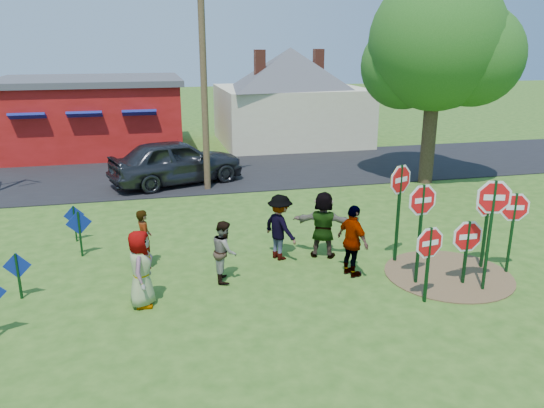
{
  "coord_description": "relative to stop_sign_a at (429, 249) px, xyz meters",
  "views": [
    {
      "loc": [
        -2.76,
        -12.0,
        5.7
      ],
      "look_at": [
        0.43,
        1.3,
        1.5
      ],
      "focal_mm": 35.0,
      "sensor_mm": 36.0,
      "label": 1
    }
  ],
  "objects": [
    {
      "name": "person_e",
      "position": [
        -1.1,
        1.73,
        -0.37
      ],
      "size": [
        0.77,
        1.18,
        1.86
      ],
      "primitive_type": "imported",
      "rotation": [
        0.0,
        0.0,
        1.89
      ],
      "color": "#4A2D55",
      "rests_on": "ground"
    },
    {
      "name": "person_b",
      "position": [
        -6.17,
        3.5,
        -0.51
      ],
      "size": [
        0.48,
        0.64,
        1.58
      ],
      "primitive_type": "imported",
      "rotation": [
        0.0,
        0.0,
        1.77
      ],
      "color": "#236650",
      "rests_on": "ground"
    },
    {
      "name": "red_building",
      "position": [
        -8.68,
        20.17,
        0.66
      ],
      "size": [
        9.4,
        7.69,
        3.9
      ],
      "color": "maroon",
      "rests_on": "ground"
    },
    {
      "name": "person_d",
      "position": [
        -2.59,
        3.24,
        -0.4
      ],
      "size": [
        1.11,
        1.35,
        1.81
      ],
      "primitive_type": "imported",
      "rotation": [
        0.0,
        0.0,
        2.01
      ],
      "color": "#343539",
      "rests_on": "ground"
    },
    {
      "name": "road",
      "position": [
        -3.18,
        13.67,
        -1.28
      ],
      "size": [
        120.0,
        7.5,
        0.04
      ],
      "primitive_type": "cube",
      "color": "black",
      "rests_on": "ground"
    },
    {
      "name": "ground",
      "position": [
        -3.18,
        2.17,
        -1.3
      ],
      "size": [
        120.0,
        120.0,
        0.0
      ],
      "primitive_type": "plane",
      "color": "#2F5718",
      "rests_on": "ground"
    },
    {
      "name": "blue_diamond_b",
      "position": [
        -9.0,
        2.32,
        -0.61
      ],
      "size": [
        0.63,
        0.06,
        1.14
      ],
      "rotation": [
        0.0,
        0.0,
        -0.06
      ],
      "color": "#0E3415",
      "rests_on": "ground"
    },
    {
      "name": "stop_sign_c",
      "position": [
        1.65,
        0.22,
        0.71
      ],
      "size": [
        1.04,
        0.33,
        2.86
      ],
      "rotation": [
        0.0,
        0.0,
        -0.29
      ],
      "color": "#0E3415",
      "rests_on": "ground"
    },
    {
      "name": "cream_house",
      "position": [
        2.32,
        20.17,
        1.62
      ],
      "size": [
        9.4,
        9.4,
        6.5
      ],
      "color": "beige",
      "rests_on": "ground"
    },
    {
      "name": "stop_sign_a",
      "position": [
        0.0,
        0.0,
        0.0
      ],
      "size": [
        0.97,
        0.18,
        1.93
      ],
      "rotation": [
        0.0,
        0.0,
        0.17
      ],
      "color": "#0E3415",
      "rests_on": "ground"
    },
    {
      "name": "stop_sign_d",
      "position": [
        2.4,
        1.39,
        0.35
      ],
      "size": [
        1.05,
        0.12,
        2.34
      ],
      "rotation": [
        0.0,
        0.0,
        0.1
      ],
      "color": "#0E3415",
      "rests_on": "ground"
    },
    {
      "name": "stop_sign_g",
      "position": [
        0.27,
        0.93,
        0.56
      ],
      "size": [
        1.02,
        0.14,
        2.65
      ],
      "rotation": [
        0.0,
        0.0,
        0.12
      ],
      "color": "#0E3415",
      "rests_on": "ground"
    },
    {
      "name": "utility_pole",
      "position": [
        -3.67,
        10.79,
        3.06
      ],
      "size": [
        1.97,
        0.7,
        8.29
      ],
      "rotation": [
        0.0,
        0.0,
        0.3
      ],
      "color": "#4C3823",
      "rests_on": "ground"
    },
    {
      "name": "stop_sign_e",
      "position": [
        1.38,
        0.64,
        -0.16
      ],
      "size": [
        1.06,
        0.07,
        1.77
      ],
      "rotation": [
        0.0,
        0.0,
        -0.03
      ],
      "color": "#0E3415",
      "rests_on": "ground"
    },
    {
      "name": "stop_sign_b",
      "position": [
        0.38,
        2.3,
        0.74
      ],
      "size": [
        0.97,
        0.45,
        2.81
      ],
      "rotation": [
        0.0,
        0.0,
        0.42
      ],
      "color": "#0E3415",
      "rests_on": "ground"
    },
    {
      "name": "person_a",
      "position": [
        -6.26,
        1.34,
        -0.41
      ],
      "size": [
        0.7,
        0.95,
        1.78
      ],
      "primitive_type": "imported",
      "rotation": [
        0.0,
        0.0,
        1.41
      ],
      "color": "#41468E",
      "rests_on": "ground"
    },
    {
      "name": "blue_diamond_c",
      "position": [
        -7.89,
        4.67,
        -0.49
      ],
      "size": [
        0.68,
        0.15,
        1.32
      ],
      "rotation": [
        0.0,
        0.0,
        0.2
      ],
      "color": "#0E3415",
      "rests_on": "ground"
    },
    {
      "name": "person_c",
      "position": [
        -4.26,
        2.22,
        -0.53
      ],
      "size": [
        0.64,
        0.8,
        1.55
      ],
      "primitive_type": "imported",
      "rotation": [
        0.0,
        0.0,
        1.49
      ],
      "color": "#985F45",
      "rests_on": "ground"
    },
    {
      "name": "blue_diamond_d",
      "position": [
        -8.17,
        5.91,
        -0.62
      ],
      "size": [
        0.58,
        0.11,
        1.11
      ],
      "rotation": [
        0.0,
        0.0,
        0.16
      ],
      "color": "#0E3415",
      "rests_on": "ground"
    },
    {
      "name": "dirt_patch",
      "position": [
        1.32,
        1.17,
        -1.29
      ],
      "size": [
        3.2,
        3.2,
        0.03
      ],
      "primitive_type": "cylinder",
      "color": "brown",
      "rests_on": "ground"
    },
    {
      "name": "leafy_tree",
      "position": [
        5.56,
        9.79,
        4.09
      ],
      "size": [
        5.9,
        5.38,
        8.38
      ],
      "color": "#382819",
      "rests_on": "ground"
    },
    {
      "name": "person_f",
      "position": [
        -1.41,
        3.1,
        -0.37
      ],
      "size": [
        1.8,
        1.22,
        1.86
      ],
      "primitive_type": "imported",
      "rotation": [
        0.0,
        0.0,
        2.71
      ],
      "color": "#1D492B",
      "rests_on": "ground"
    },
    {
      "name": "suv",
      "position": [
        -4.79,
        11.93,
        -0.33
      ],
      "size": [
        5.87,
        3.78,
        1.86
      ],
      "primitive_type": "imported",
      "rotation": [
        0.0,
        0.0,
        1.88
      ],
      "color": "#2D2E32",
      "rests_on": "road"
    },
    {
      "name": "stop_sign_f",
      "position": [
        2.85,
        0.96,
        0.3
      ],
      "size": [
        0.96,
        0.27,
        2.26
      ],
      "rotation": [
        0.0,
        0.0,
        -0.26
      ],
      "color": "#0E3415",
      "rests_on": "ground"
    }
  ]
}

